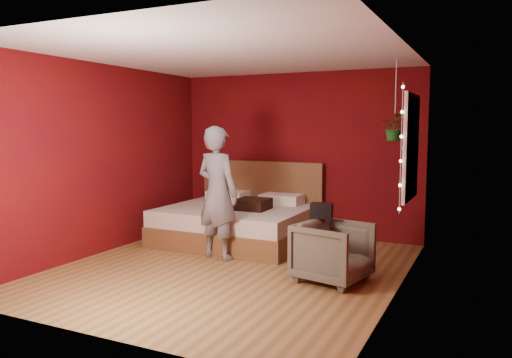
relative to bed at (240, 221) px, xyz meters
The scene contains 10 objects.
floor 1.55m from the bed, 66.66° to the right, with size 4.50×4.50×0.00m, color olive.
room_walls 2.05m from the bed, 66.66° to the right, with size 4.04×4.54×2.62m.
window 2.87m from the bed, 10.85° to the right, with size 0.05×0.97×1.27m.
fairy_lights 2.99m from the bed, 21.81° to the right, with size 0.04×0.04×1.45m.
bed is the anchor object (origin of this frame).
person 1.20m from the bed, 78.45° to the right, with size 0.64×0.42×1.75m, color slate.
armchair 2.32m from the bed, 35.74° to the right, with size 0.73×0.75×0.68m, color #5C5948.
handbag 2.10m from the bed, 34.76° to the right, with size 0.25×0.13×0.18m, color black.
throw_pillow 0.48m from the bed, 30.50° to the right, with size 0.45×0.45×0.16m, color black.
hanging_plant 2.72m from the bed, ahead, with size 0.38×0.35×1.04m.
Camera 1 is at (2.87, -5.28, 1.74)m, focal length 35.00 mm.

